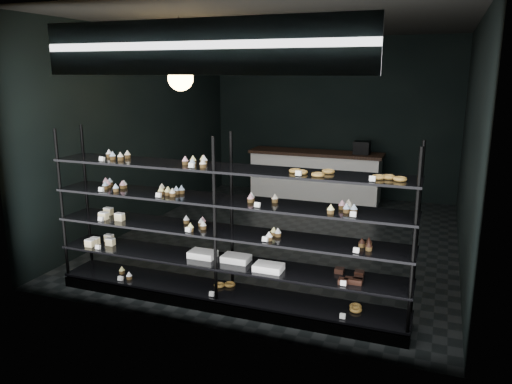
% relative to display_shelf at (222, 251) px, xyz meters
% --- Properties ---
extents(room, '(5.01, 6.01, 3.20)m').
position_rel_display_shelf_xyz_m(room, '(-0.00, 2.45, 0.97)').
color(room, black).
rests_on(room, ground).
extents(display_shelf, '(4.00, 0.50, 1.91)m').
position_rel_display_shelf_xyz_m(display_shelf, '(0.00, 0.00, 0.00)').
color(display_shelf, black).
rests_on(display_shelf, room).
extents(signage, '(3.30, 0.05, 0.50)m').
position_rel_display_shelf_xyz_m(signage, '(-0.00, -0.48, 2.12)').
color(signage, '#0B143B').
rests_on(signage, room).
extents(pendant_lamp, '(0.31, 0.31, 0.89)m').
position_rel_display_shelf_xyz_m(pendant_lamp, '(-0.97, 0.96, 1.82)').
color(pendant_lamp, black).
rests_on(pendant_lamp, room).
extents(service_counter, '(2.65, 0.65, 1.23)m').
position_rel_display_shelf_xyz_m(service_counter, '(-0.19, 4.95, -0.13)').
color(service_counter, silver).
rests_on(service_counter, room).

